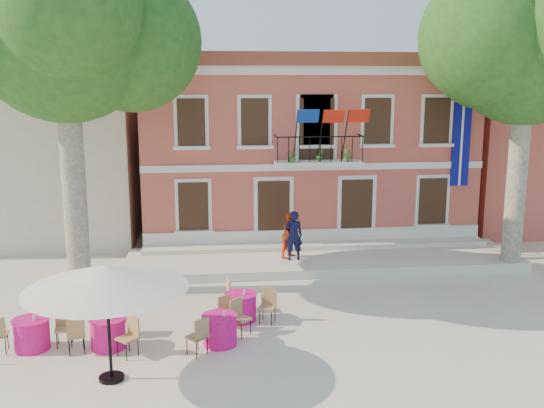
{
  "coord_description": "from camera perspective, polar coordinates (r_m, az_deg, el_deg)",
  "views": [
    {
      "loc": [
        -2.1,
        -16.23,
        6.39
      ],
      "look_at": [
        0.06,
        3.5,
        2.42
      ],
      "focal_mm": 40.0,
      "sensor_mm": 36.0,
      "label": 1
    }
  ],
  "objects": [
    {
      "name": "pedestrian_orange",
      "position": [
        21.45,
        1.79,
        -2.91
      ],
      "size": [
        1.0,
        0.99,
        1.63
      ],
      "primitive_type": "imported",
      "rotation": [
        0.0,
        0.0,
        0.73
      ],
      "color": "#F04E1C",
      "rests_on": "terrace"
    },
    {
      "name": "pedestrian_navy",
      "position": [
        21.13,
        2.04,
        -2.98
      ],
      "size": [
        0.65,
        0.44,
        1.75
      ],
      "primitive_type": "imported",
      "rotation": [
        0.0,
        0.0,
        3.18
      ],
      "color": "black",
      "rests_on": "terrace"
    },
    {
      "name": "cafe_table_1",
      "position": [
        15.35,
        -4.93,
        -11.61
      ],
      "size": [
        1.71,
        1.59,
        0.95
      ],
      "color": "#ED169D",
      "rests_on": "ground"
    },
    {
      "name": "plane_tree_east",
      "position": [
        21.96,
        22.9,
        13.37
      ],
      "size": [
        5.18,
        5.18,
        10.18
      ],
      "color": "#A59E84",
      "rests_on": "ground"
    },
    {
      "name": "terrace",
      "position": [
        21.94,
        4.79,
        -5.24
      ],
      "size": [
        14.0,
        3.4,
        0.3
      ],
      "primitive_type": "cube",
      "color": "silver",
      "rests_on": "ground"
    },
    {
      "name": "ground",
      "position": [
        17.57,
        1.05,
        -10.01
      ],
      "size": [
        90.0,
        90.0,
        0.0
      ],
      "primitive_type": "plane",
      "color": "beige",
      "rests_on": "ground"
    },
    {
      "name": "plane_tree_west",
      "position": [
        18.99,
        -19.0,
        15.09
      ],
      "size": [
        5.41,
        5.41,
        10.63
      ],
      "color": "#A59E84",
      "rests_on": "ground"
    },
    {
      "name": "main_building",
      "position": [
        26.66,
        2.63,
        5.7
      ],
      "size": [
        13.5,
        9.59,
        7.5
      ],
      "color": "#CC494A",
      "rests_on": "ground"
    },
    {
      "name": "cafe_table_4",
      "position": [
        16.78,
        -2.96,
        -9.51
      ],
      "size": [
        1.85,
        1.74,
        0.95
      ],
      "color": "#ED169D",
      "rests_on": "ground"
    },
    {
      "name": "cafe_table_3",
      "position": [
        15.65,
        -15.18,
        -11.49
      ],
      "size": [
        1.81,
        1.81,
        0.95
      ],
      "color": "#ED169D",
      "rests_on": "ground"
    },
    {
      "name": "neighbor_west",
      "position": [
        28.39,
        -21.39,
        4.13
      ],
      "size": [
        9.4,
        9.4,
        6.4
      ],
      "color": "beige",
      "rests_on": "ground"
    },
    {
      "name": "patio_umbrella",
      "position": [
        13.4,
        -15.35,
        -6.72
      ],
      "size": [
        3.49,
        3.49,
        2.6
      ],
      "color": "black",
      "rests_on": "ground"
    },
    {
      "name": "cafe_table_0",
      "position": [
        16.16,
        -21.68,
        -11.2
      ],
      "size": [
        1.96,
        0.9,
        0.95
      ],
      "color": "#ED169D",
      "rests_on": "ground"
    }
  ]
}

